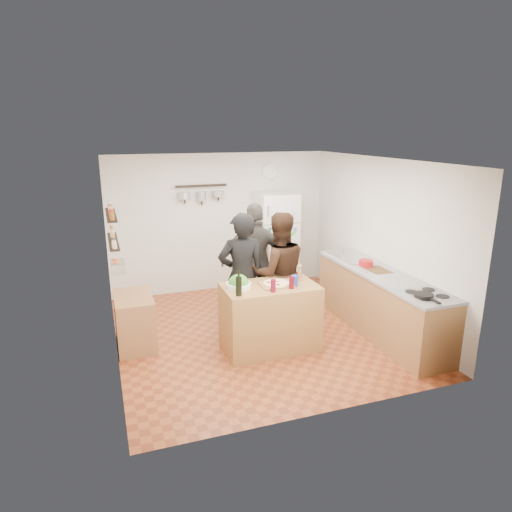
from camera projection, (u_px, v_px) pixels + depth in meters
name	position (u px, v px, depth m)	size (l,w,h in m)	color
room_shell	(250.00, 245.00, 6.77)	(4.20, 4.20, 4.20)	brown
prep_island	(270.00, 317.00, 6.15)	(1.25, 0.72, 0.91)	#9B6A39
pizza_board	(276.00, 285.00, 6.03)	(0.42, 0.34, 0.02)	#966436
pizza	(276.00, 283.00, 6.03)	(0.34, 0.34, 0.02)	beige
salad_bowl	(239.00, 285.00, 5.93)	(0.33, 0.33, 0.07)	white
wine_bottle	(239.00, 286.00, 5.64)	(0.08, 0.08, 0.24)	black
wine_glass_near	(273.00, 286.00, 5.77)	(0.07, 0.07, 0.16)	maroon
wine_glass_far	(291.00, 283.00, 5.90)	(0.07, 0.07, 0.16)	#51060F
pepper_mill	(300.00, 274.00, 6.19)	(0.06, 0.06, 0.19)	olive
salt_canister	(295.00, 281.00, 6.00)	(0.09, 0.09, 0.14)	navy
person_left	(242.00, 276.00, 6.39)	(0.66, 0.44, 1.82)	black
person_center	(278.00, 273.00, 6.60)	(0.87, 0.68, 1.79)	black
person_back	(256.00, 262.00, 7.03)	(1.08, 0.45, 1.84)	#302E2B
counter_run	(380.00, 303.00, 6.67)	(0.63, 2.63, 0.90)	#9E7042
stove_top	(427.00, 295.00, 5.68)	(0.60, 0.62, 0.02)	white
skillet	(424.00, 295.00, 5.58)	(0.23, 0.23, 0.05)	black
sink	(352.00, 258.00, 7.31)	(0.50, 0.80, 0.03)	silver
cutting_board	(378.00, 271.00, 6.65)	(0.30, 0.40, 0.02)	brown
red_bowl	(366.00, 263.00, 6.84)	(0.21, 0.21, 0.09)	#A71317
fridge	(275.00, 242.00, 8.40)	(0.70, 0.68, 1.80)	white
wall_clock	(269.00, 172.00, 8.36)	(0.30, 0.30, 0.03)	silver
spice_shelf_lower	(113.00, 241.00, 5.92)	(0.12, 1.00, 0.03)	black
spice_shelf_upper	(111.00, 215.00, 5.82)	(0.12, 1.00, 0.03)	black
produce_basket	(118.00, 267.00, 6.02)	(0.18, 0.35, 0.14)	silver
side_table	(135.00, 321.00, 6.24)	(0.50, 0.80, 0.73)	#9A6940
pot_rack	(201.00, 186.00, 7.93)	(0.90, 0.04, 0.04)	black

